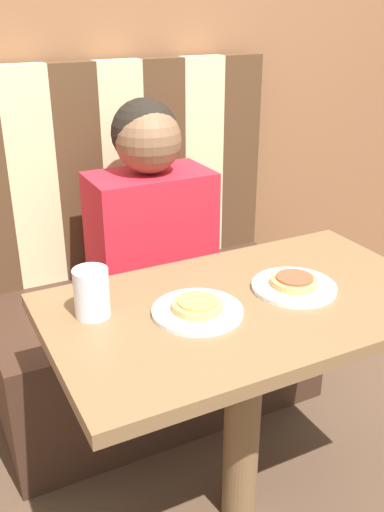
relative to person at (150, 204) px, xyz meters
name	(u,v)px	position (x,y,z in m)	size (l,w,h in m)	color
ground_plane	(238,510)	(0.00, -0.61, -0.77)	(12.00, 12.00, 0.00)	#4C3828
wall_back	(106,28)	(0.00, 0.34, 0.53)	(7.00, 0.05, 2.60)	brown
booth_seat	(155,346)	(0.00, 0.00, -0.55)	(1.13, 0.57, 0.45)	#382319
booth_backrest	(122,170)	(0.00, 0.25, 0.05)	(1.13, 0.06, 0.75)	#4C331E
dining_table	(246,338)	(0.00, -0.61, -0.17)	(0.98, 0.58, 0.71)	brown
person	(150,204)	(0.00, 0.00, 0.00)	(0.40, 0.25, 0.66)	red
plate_left	(198,311)	(-0.14, -0.61, -0.06)	(0.22, 0.22, 0.01)	white
plate_right	(294,287)	(0.14, -0.61, -0.06)	(0.22, 0.22, 0.01)	white
pizza_left	(198,305)	(-0.14, -0.61, -0.04)	(0.12, 0.12, 0.02)	tan
pizza_right	(295,281)	(0.14, -0.61, -0.04)	(0.12, 0.12, 0.02)	tan
drinking_cup	(92,293)	(-0.36, -0.51, -0.01)	(0.08, 0.08, 0.12)	silver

